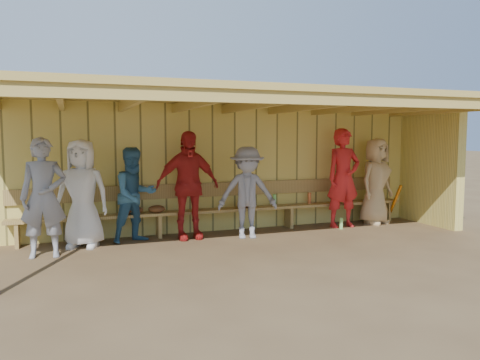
% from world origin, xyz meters
% --- Properties ---
extents(ground, '(90.00, 90.00, 0.00)m').
position_xyz_m(ground, '(0.00, 0.00, 0.00)').
color(ground, brown).
rests_on(ground, ground).
extents(player_a, '(0.68, 0.47, 1.80)m').
position_xyz_m(player_a, '(-3.14, 0.25, 0.90)').
color(player_a, gray).
rests_on(player_a, ground).
extents(player_b, '(1.00, 0.82, 1.76)m').
position_xyz_m(player_b, '(-2.59, 0.72, 0.88)').
color(player_b, white).
rests_on(player_b, ground).
extents(player_c, '(0.95, 0.84, 1.62)m').
position_xyz_m(player_c, '(-1.74, 0.81, 0.81)').
color(player_c, '#316388').
rests_on(player_c, ground).
extents(player_d, '(1.13, 0.50, 1.90)m').
position_xyz_m(player_d, '(-0.83, 0.76, 0.95)').
color(player_d, red).
rests_on(player_d, ground).
extents(player_e, '(1.16, 0.83, 1.62)m').
position_xyz_m(player_e, '(0.18, 0.45, 0.81)').
color(player_e, gray).
rests_on(player_e, ground).
extents(player_g, '(0.72, 0.47, 1.96)m').
position_xyz_m(player_g, '(2.33, 0.76, 0.98)').
color(player_g, red).
rests_on(player_g, ground).
extents(player_h, '(1.00, 0.82, 1.76)m').
position_xyz_m(player_h, '(3.14, 0.81, 0.88)').
color(player_h, tan).
rests_on(player_h, ground).
extents(dugout_structure, '(8.80, 3.20, 2.50)m').
position_xyz_m(dugout_structure, '(0.39, 0.69, 1.69)').
color(dugout_structure, '#E2CC60').
rests_on(dugout_structure, ground).
extents(bench, '(7.60, 0.34, 0.93)m').
position_xyz_m(bench, '(0.00, 1.12, 0.53)').
color(bench, '#AA8949').
rests_on(bench, ground).
extents(dugout_equipment, '(5.59, 0.62, 0.80)m').
position_xyz_m(dugout_equipment, '(-0.18, 0.99, 0.49)').
color(dugout_equipment, orange).
rests_on(dugout_equipment, ground).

